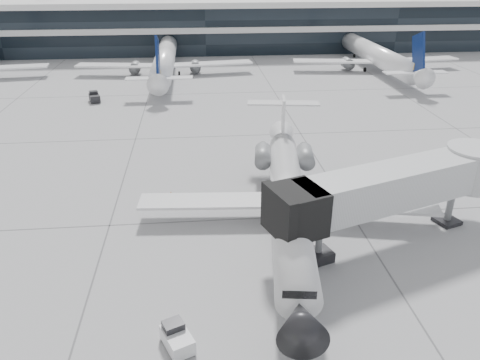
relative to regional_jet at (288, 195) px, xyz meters
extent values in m
plane|color=gray|center=(-4.35, 0.62, -2.38)|extent=(220.00, 220.00, 0.00)
cube|color=black|center=(-4.35, 82.62, 2.62)|extent=(170.00, 22.00, 10.00)
cylinder|color=silver|center=(-0.12, -0.87, -0.07)|extent=(6.03, 24.16, 2.70)
cone|color=black|center=(-2.00, -14.15, -0.07)|extent=(3.07, 3.15, 2.70)
cone|color=silver|center=(1.78, 12.61, 0.23)|extent=(2.99, 3.53, 2.57)
cube|color=silver|center=(-6.42, 1.04, -0.77)|extent=(11.17, 3.37, 0.22)
cube|color=silver|center=(6.46, -0.78, -0.77)|extent=(11.31, 4.84, 0.22)
cylinder|color=slate|center=(-0.96, 7.54, 0.33)|extent=(1.96, 3.58, 1.50)
cylinder|color=slate|center=(3.01, 6.98, 0.33)|extent=(1.96, 3.58, 1.50)
cube|color=silver|center=(1.70, 12.02, 2.33)|extent=(0.64, 2.62, 4.50)
cube|color=silver|center=(1.75, 12.42, 3.93)|extent=(7.36, 2.59, 0.16)
cylinder|color=black|center=(-1.45, -10.28, -2.10)|extent=(0.26, 0.58, 0.56)
cylinder|color=black|center=(-1.33, 1.33, -2.06)|extent=(0.33, 0.67, 0.64)
cylinder|color=black|center=(1.64, 0.91, -2.06)|extent=(0.33, 0.67, 0.64)
cube|color=#A5A7A9|center=(6.78, -3.73, 2.28)|extent=(15.32, 7.91, 2.82)
cube|color=black|center=(-0.58, -6.32, 2.18)|extent=(3.81, 4.21, 3.03)
cylinder|color=slate|center=(1.16, -5.71, -0.86)|extent=(0.48, 0.48, 3.03)
cube|color=black|center=(1.16, -5.71, -2.00)|extent=(2.34, 2.08, 0.76)
cylinder|color=slate|center=(12.91, -1.56, -0.75)|extent=(0.54, 0.54, 3.25)
cylinder|color=#A5A7A9|center=(14.45, -1.02, 2.28)|extent=(4.34, 4.34, 3.25)
cube|color=silver|center=(-8.55, -13.06, -1.83)|extent=(2.06, 2.51, 0.89)
cube|color=black|center=(-8.75, -12.60, -1.24)|extent=(1.36, 1.26, 0.50)
cylinder|color=black|center=(-9.37, -12.55, -2.16)|extent=(0.34, 0.47, 0.44)
cylinder|color=black|center=(-8.37, -12.11, -2.16)|extent=(0.34, 0.47, 0.44)
cylinder|color=black|center=(-8.73, -14.00, -2.16)|extent=(0.34, 0.47, 0.44)
cylinder|color=black|center=(-7.73, -13.56, -2.16)|extent=(0.34, 0.47, 0.44)
cone|color=orange|center=(-9.57, 5.05, -2.06)|extent=(0.40, 0.40, 0.63)
cube|color=orange|center=(-9.57, 5.05, -2.36)|extent=(0.50, 0.50, 0.03)
cube|color=black|center=(-22.08, 37.45, -1.78)|extent=(2.07, 2.69, 0.97)
cube|color=black|center=(-22.25, 37.97, -1.13)|extent=(1.43, 1.29, 0.54)
cylinder|color=black|center=(-22.91, 38.09, -2.14)|extent=(0.33, 0.51, 0.48)
cylinder|color=black|center=(-21.78, 38.46, -2.14)|extent=(0.33, 0.51, 0.48)
cylinder|color=black|center=(-22.38, 36.45, -2.14)|extent=(0.33, 0.51, 0.48)
cylinder|color=black|center=(-21.25, 36.81, -2.14)|extent=(0.33, 0.51, 0.48)
camera|label=1|loc=(-6.99, -32.68, 17.08)|focal=35.00mm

